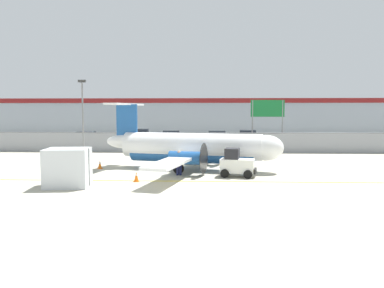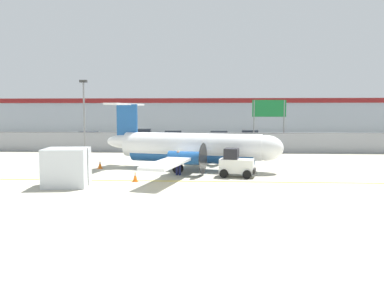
{
  "view_description": "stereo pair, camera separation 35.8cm",
  "coord_description": "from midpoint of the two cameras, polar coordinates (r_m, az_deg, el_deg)",
  "views": [
    {
      "loc": [
        2.32,
        -20.78,
        4.35
      ],
      "look_at": [
        1.07,
        7.8,
        1.8
      ],
      "focal_mm": 35.0,
      "sensor_mm": 36.0,
      "label": 1
    },
    {
      "loc": [
        2.67,
        -20.77,
        4.35
      ],
      "look_at": [
        1.07,
        7.8,
        1.8
      ],
      "focal_mm": 35.0,
      "sensor_mm": 36.0,
      "label": 2
    }
  ],
  "objects": [
    {
      "name": "traffic_cone_near_left",
      "position": [
        29.03,
        -13.5,
        -3.04
      ],
      "size": [
        0.36,
        0.36,
        0.64
      ],
      "color": "orange",
      "rests_on": "ground"
    },
    {
      "name": "perimeter_fence",
      "position": [
        38.99,
        -0.46,
        0.34
      ],
      "size": [
        98.0,
        0.1,
        2.1
      ],
      "color": "gray",
      "rests_on": "ground"
    },
    {
      "name": "traffic_cone_near_right",
      "position": [
        23.33,
        -8.21,
        -4.93
      ],
      "size": [
        0.36,
        0.36,
        0.64
      ],
      "color": "orange",
      "rests_on": "ground"
    },
    {
      "name": "parked_car_1",
      "position": [
        55.41,
        -7.14,
        1.48
      ],
      "size": [
        4.28,
        2.16,
        1.58
      ],
      "rotation": [
        0.0,
        0.0,
        0.05
      ],
      "color": "gray",
      "rests_on": "parking_lot_strip"
    },
    {
      "name": "parking_lot_strip",
      "position": [
        50.52,
        0.38,
        0.22
      ],
      "size": [
        98.0,
        17.0,
        0.12
      ],
      "color": "#38383A",
      "rests_on": "ground"
    },
    {
      "name": "ground_plane",
      "position": [
        23.32,
        -2.99,
        -5.66
      ],
      "size": [
        140.0,
        140.0,
        0.01
      ],
      "color": "#B2AD99"
    },
    {
      "name": "background_building",
      "position": [
        68.82,
        1.15,
        4.19
      ],
      "size": [
        91.0,
        8.1,
        6.5
      ],
      "color": "#A8B2BC",
      "rests_on": "ground"
    },
    {
      "name": "commuter_airplane",
      "position": [
        27.69,
        0.73,
        -0.6
      ],
      "size": [
        13.6,
        15.94,
        4.92
      ],
      "rotation": [
        0.0,
        0.0,
        -0.23
      ],
      "color": "white",
      "rests_on": "ground"
    },
    {
      "name": "parked_car_5",
      "position": [
        45.55,
        16.66,
        0.53
      ],
      "size": [
        4.38,
        2.41,
        1.58
      ],
      "rotation": [
        0.0,
        0.0,
        3.02
      ],
      "color": "slate",
      "rests_on": "parking_lot_strip"
    },
    {
      "name": "highway_sign",
      "position": [
        41.08,
        11.91,
        4.69
      ],
      "size": [
        3.6,
        0.14,
        5.5
      ],
      "color": "slate",
      "rests_on": "ground"
    },
    {
      "name": "parked_car_0",
      "position": [
        50.09,
        -15.22,
        0.96
      ],
      "size": [
        4.28,
        2.18,
        1.58
      ],
      "rotation": [
        0.0,
        0.0,
        0.05
      ],
      "color": "#19662D",
      "rests_on": "parking_lot_strip"
    },
    {
      "name": "parked_car_3",
      "position": [
        49.46,
        4.2,
        1.08
      ],
      "size": [
        4.22,
        2.05,
        1.58
      ],
      "rotation": [
        0.0,
        0.0,
        3.13
      ],
      "color": "gray",
      "rests_on": "parking_lot_strip"
    },
    {
      "name": "parked_car_4",
      "position": [
        52.02,
        8.89,
        1.22
      ],
      "size": [
        4.35,
        2.32,
        1.58
      ],
      "rotation": [
        0.0,
        0.0,
        3.04
      ],
      "color": "navy",
      "rests_on": "parking_lot_strip"
    },
    {
      "name": "baggage_tug",
      "position": [
        24.86,
        7.11,
        -3.03
      ],
      "size": [
        2.5,
        1.76,
        1.88
      ],
      "rotation": [
        0.0,
        0.0,
        -0.2
      ],
      "color": "silver",
      "rests_on": "ground"
    },
    {
      "name": "cargo_container",
      "position": [
        22.7,
        -18.13,
        -3.4
      ],
      "size": [
        2.6,
        2.24,
        2.2
      ],
      "rotation": [
        0.0,
        0.0,
        0.11
      ],
      "color": "silver",
      "rests_on": "ground"
    },
    {
      "name": "ground_crew_worker",
      "position": [
        25.24,
        -1.69,
        -2.65
      ],
      "size": [
        0.55,
        0.38,
        1.7
      ],
      "rotation": [
        0.0,
        0.0,
        1.44
      ],
      "color": "#191E4C",
      "rests_on": "ground"
    },
    {
      "name": "parked_car_2",
      "position": [
        50.13,
        -2.82,
        1.14
      ],
      "size": [
        4.33,
        2.28,
        1.58
      ],
      "rotation": [
        0.0,
        0.0,
        3.23
      ],
      "color": "silver",
      "rests_on": "parking_lot_strip"
    },
    {
      "name": "apron_light_pole",
      "position": [
        37.37,
        -15.86,
        4.83
      ],
      "size": [
        0.7,
        0.3,
        7.27
      ],
      "color": "slate",
      "rests_on": "ground"
    }
  ]
}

